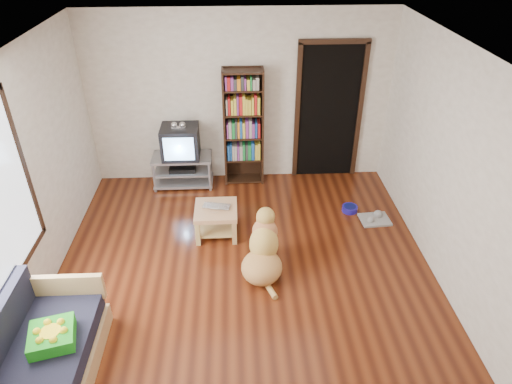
{
  "coord_description": "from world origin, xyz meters",
  "views": [
    {
      "loc": [
        -0.08,
        -3.98,
        3.72
      ],
      "look_at": [
        0.15,
        0.52,
        0.9
      ],
      "focal_mm": 32.0,
      "sensor_mm": 36.0,
      "label": 1
    }
  ],
  "objects_px": {
    "green_cushion": "(52,336)",
    "laptop": "(216,209)",
    "crt_tv": "(180,141)",
    "bookshelf": "(243,122)",
    "tv_stand": "(183,169)",
    "dog_bowl": "(350,209)",
    "grey_rag": "(375,220)",
    "coffee_table": "(216,216)",
    "dog": "(263,251)",
    "sofa": "(34,376)"
  },
  "relations": [
    {
      "from": "green_cushion",
      "to": "laptop",
      "type": "bearing_deg",
      "value": 41.55
    },
    {
      "from": "green_cushion",
      "to": "crt_tv",
      "type": "distance_m",
      "value": 3.53
    },
    {
      "from": "bookshelf",
      "to": "laptop",
      "type": "bearing_deg",
      "value": -105.83
    },
    {
      "from": "laptop",
      "to": "tv_stand",
      "type": "height_order",
      "value": "tv_stand"
    },
    {
      "from": "laptop",
      "to": "dog_bowl",
      "type": "height_order",
      "value": "laptop"
    },
    {
      "from": "crt_tv",
      "to": "grey_rag",
      "type": "bearing_deg",
      "value": -22.68
    },
    {
      "from": "dog_bowl",
      "to": "bookshelf",
      "type": "relative_size",
      "value": 0.12
    },
    {
      "from": "dog_bowl",
      "to": "grey_rag",
      "type": "distance_m",
      "value": 0.39
    },
    {
      "from": "grey_rag",
      "to": "dog_bowl",
      "type": "bearing_deg",
      "value": 140.19
    },
    {
      "from": "green_cushion",
      "to": "grey_rag",
      "type": "relative_size",
      "value": 0.95
    },
    {
      "from": "bookshelf",
      "to": "coffee_table",
      "type": "relative_size",
      "value": 3.27
    },
    {
      "from": "grey_rag",
      "to": "tv_stand",
      "type": "bearing_deg",
      "value": 157.71
    },
    {
      "from": "coffee_table",
      "to": "dog",
      "type": "xyz_separation_m",
      "value": [
        0.57,
        -0.75,
        0.0
      ]
    },
    {
      "from": "laptop",
      "to": "sofa",
      "type": "height_order",
      "value": "sofa"
    },
    {
      "from": "coffee_table",
      "to": "dog",
      "type": "distance_m",
      "value": 0.95
    },
    {
      "from": "tv_stand",
      "to": "dog",
      "type": "relative_size",
      "value": 0.95
    },
    {
      "from": "green_cushion",
      "to": "laptop",
      "type": "relative_size",
      "value": 1.07
    },
    {
      "from": "crt_tv",
      "to": "dog",
      "type": "relative_size",
      "value": 0.61
    },
    {
      "from": "crt_tv",
      "to": "sofa",
      "type": "xyz_separation_m",
      "value": [
        -0.97,
        -3.65,
        -0.48
      ]
    },
    {
      "from": "coffee_table",
      "to": "dog_bowl",
      "type": "bearing_deg",
      "value": 12.76
    },
    {
      "from": "grey_rag",
      "to": "crt_tv",
      "type": "bearing_deg",
      "value": 157.32
    },
    {
      "from": "grey_rag",
      "to": "dog",
      "type": "distance_m",
      "value": 1.89
    },
    {
      "from": "green_cushion",
      "to": "sofa",
      "type": "relative_size",
      "value": 0.21
    },
    {
      "from": "laptop",
      "to": "grey_rag",
      "type": "relative_size",
      "value": 0.88
    },
    {
      "from": "laptop",
      "to": "grey_rag",
      "type": "distance_m",
      "value": 2.24
    },
    {
      "from": "grey_rag",
      "to": "dog",
      "type": "height_order",
      "value": "dog"
    },
    {
      "from": "grey_rag",
      "to": "sofa",
      "type": "bearing_deg",
      "value": -145.99
    },
    {
      "from": "laptop",
      "to": "green_cushion",
      "type": "bearing_deg",
      "value": -112.23
    },
    {
      "from": "bookshelf",
      "to": "dog_bowl",
      "type": "bearing_deg",
      "value": -32.97
    },
    {
      "from": "green_cushion",
      "to": "bookshelf",
      "type": "xyz_separation_m",
      "value": [
        1.8,
        3.48,
        0.52
      ]
    },
    {
      "from": "crt_tv",
      "to": "bookshelf",
      "type": "xyz_separation_m",
      "value": [
        0.95,
        0.07,
        0.26
      ]
    },
    {
      "from": "bookshelf",
      "to": "coffee_table",
      "type": "bearing_deg",
      "value": -106.15
    },
    {
      "from": "laptop",
      "to": "tv_stand",
      "type": "bearing_deg",
      "value": 124.17
    },
    {
      "from": "laptop",
      "to": "crt_tv",
      "type": "distance_m",
      "value": 1.5
    },
    {
      "from": "coffee_table",
      "to": "dog",
      "type": "height_order",
      "value": "dog"
    },
    {
      "from": "crt_tv",
      "to": "coffee_table",
      "type": "height_order",
      "value": "crt_tv"
    },
    {
      "from": "green_cushion",
      "to": "dog_bowl",
      "type": "bearing_deg",
      "value": 23.11
    },
    {
      "from": "dog",
      "to": "sofa",
      "type": "bearing_deg",
      "value": -143.06
    },
    {
      "from": "crt_tv",
      "to": "bookshelf",
      "type": "distance_m",
      "value": 0.99
    },
    {
      "from": "green_cushion",
      "to": "crt_tv",
      "type": "height_order",
      "value": "crt_tv"
    },
    {
      "from": "green_cushion",
      "to": "dog_bowl",
      "type": "distance_m",
      "value": 4.17
    },
    {
      "from": "laptop",
      "to": "grey_rag",
      "type": "bearing_deg",
      "value": 17.38
    },
    {
      "from": "laptop",
      "to": "coffee_table",
      "type": "distance_m",
      "value": 0.14
    },
    {
      "from": "laptop",
      "to": "dog_bowl",
      "type": "relative_size",
      "value": 1.61
    },
    {
      "from": "dog_bowl",
      "to": "grey_rag",
      "type": "bearing_deg",
      "value": -39.81
    },
    {
      "from": "dog_bowl",
      "to": "sofa",
      "type": "distance_m",
      "value": 4.39
    },
    {
      "from": "tv_stand",
      "to": "laptop",
      "type": "bearing_deg",
      "value": -67.76
    },
    {
      "from": "tv_stand",
      "to": "crt_tv",
      "type": "height_order",
      "value": "crt_tv"
    },
    {
      "from": "bookshelf",
      "to": "sofa",
      "type": "xyz_separation_m",
      "value": [
        -1.92,
        -3.72,
        -0.74
      ]
    },
    {
      "from": "crt_tv",
      "to": "tv_stand",
      "type": "bearing_deg",
      "value": -90.0
    }
  ]
}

